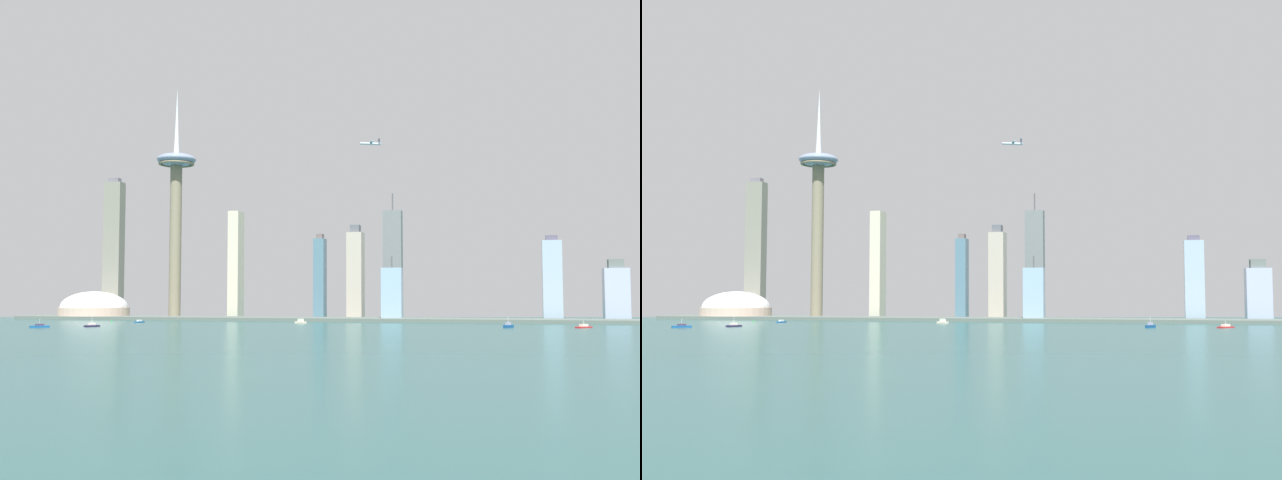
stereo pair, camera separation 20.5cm
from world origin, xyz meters
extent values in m
plane|color=#234B4A|center=(0.00, 0.00, 0.00)|extent=(6000.00, 6000.00, 0.00)
cube|color=#535F58|center=(0.00, 454.39, 1.82)|extent=(758.47, 64.37, 3.65)
cylinder|color=#7A7159|center=(-199.11, 481.16, 97.36)|extent=(14.37, 14.37, 194.71)
ellipsoid|color=gray|center=(-199.11, 481.16, 194.71)|extent=(47.85, 47.85, 15.26)
torus|color=#7A7159|center=(-199.11, 481.16, 189.37)|extent=(43.73, 43.73, 3.05)
cone|color=silver|center=(-199.11, 481.16, 242.98)|extent=(7.18, 7.18, 81.27)
cylinder|color=#C2A894|center=(-300.60, 469.57, 6.76)|extent=(85.55, 85.55, 13.51)
ellipsoid|color=silver|center=(-300.60, 469.57, 13.51)|extent=(81.27, 81.27, 39.38)
cube|color=#95ADC0|center=(241.72, 507.21, 44.58)|extent=(21.00, 17.19, 89.15)
cube|color=#534D62|center=(241.72, 507.21, 91.98)|extent=(12.60, 10.31, 5.66)
cube|color=#ABA191|center=(21.64, 496.60, 50.73)|extent=(17.73, 21.45, 101.47)
cube|color=#51565E|center=(21.64, 496.60, 105.86)|extent=(10.64, 12.87, 8.78)
cube|color=#88AAC6|center=(69.58, 460.92, 29.35)|extent=(22.63, 12.25, 58.70)
cylinder|color=#4C4C51|center=(69.58, 460.92, 65.24)|extent=(1.60, 1.60, 13.07)
cube|color=slate|center=(56.82, 554.33, 66.20)|extent=(22.46, 14.15, 132.40)
cylinder|color=#4C4C51|center=(56.82, 554.33, 143.19)|extent=(1.60, 1.60, 21.58)
cube|color=slate|center=(-18.51, 486.09, 47.11)|extent=(12.36, 16.32, 94.21)
cube|color=#645654|center=(-18.51, 486.09, 97.02)|extent=(7.42, 9.79, 5.61)
cube|color=beige|center=(-132.63, 513.39, 66.03)|extent=(13.49, 22.56, 132.05)
cube|color=slate|center=(-300.47, 513.94, 87.26)|extent=(23.37, 15.20, 174.53)
cube|color=slate|center=(-300.47, 513.94, 177.30)|extent=(14.02, 9.12, 5.55)
cube|color=#A0ADCC|center=(309.31, 518.26, 29.08)|extent=(26.49, 25.27, 58.16)
cube|color=#58615C|center=(309.31, 518.26, 63.01)|extent=(15.89, 15.16, 9.71)
cube|color=#164C8A|center=(-180.25, 354.86, 0.62)|extent=(6.81, 12.11, 1.23)
cube|color=silver|center=(-180.25, 354.86, 2.05)|extent=(4.16, 5.57, 1.64)
cube|color=#1F1436|center=(-171.80, 247.24, 0.70)|extent=(10.16, 14.72, 1.40)
cube|color=silver|center=(-171.80, 247.24, 2.48)|extent=(5.43, 6.96, 2.16)
cylinder|color=silver|center=(-171.80, 247.24, 6.36)|extent=(0.24, 0.24, 5.60)
cube|color=beige|center=(-9.23, 368.81, 1.11)|extent=(13.26, 10.28, 2.22)
cube|color=silver|center=(-9.23, 368.81, 3.51)|extent=(6.42, 5.51, 2.58)
cube|color=red|center=(258.52, 329.47, 0.62)|extent=(15.56, 16.72, 1.24)
cube|color=silver|center=(258.52, 329.47, 2.22)|extent=(7.94, 8.31, 1.97)
cylinder|color=silver|center=(258.52, 329.47, 4.85)|extent=(0.24, 0.24, 3.29)
cube|color=navy|center=(194.63, 317.09, 1.17)|extent=(9.28, 11.68, 2.34)
cube|color=#9798AE|center=(194.63, 317.09, 3.55)|extent=(4.84, 5.63, 2.40)
cylinder|color=silver|center=(194.63, 317.09, 7.35)|extent=(0.24, 0.24, 5.21)
cube|color=#154E8E|center=(-206.53, 219.23, 0.87)|extent=(15.64, 15.14, 1.74)
cube|color=#3D304B|center=(-206.53, 219.23, 2.53)|extent=(7.86, 7.70, 1.58)
cylinder|color=silver|center=(-206.53, 219.23, 5.57)|extent=(0.24, 0.24, 4.50)
cone|color=green|center=(-212.29, 354.98, 1.41)|extent=(1.37, 1.37, 2.83)
cylinder|color=#A7B6C6|center=(43.25, 480.51, 202.65)|extent=(22.40, 11.74, 2.74)
sphere|color=#A7B6C6|center=(32.60, 475.90, 202.65)|extent=(2.74, 2.74, 2.74)
cube|color=#A7B6C6|center=(43.25, 480.51, 203.88)|extent=(11.23, 20.70, 0.50)
cube|color=#A7B6C6|center=(52.20, 484.38, 203.06)|extent=(4.91, 7.67, 0.40)
cube|color=#2D333D|center=(52.20, 484.38, 206.52)|extent=(2.16, 1.31, 5.00)
camera|label=1|loc=(198.76, -379.66, 28.38)|focal=43.08mm
camera|label=2|loc=(198.96, -379.61, 28.38)|focal=43.08mm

